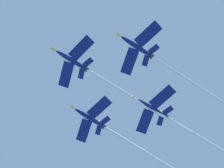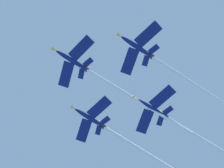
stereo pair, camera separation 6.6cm
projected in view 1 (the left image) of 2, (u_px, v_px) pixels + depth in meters
jet_lead at (103, 80)px, 111.59m from camera, size 23.26×52.06×9.91m
jet_left_wing at (163, 64)px, 108.79m from camera, size 21.33×49.04×8.78m
jet_right_wing at (122, 138)px, 117.61m from camera, size 22.76×52.81×9.73m
jet_slot at (179, 125)px, 113.54m from camera, size 22.07×48.65×8.40m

